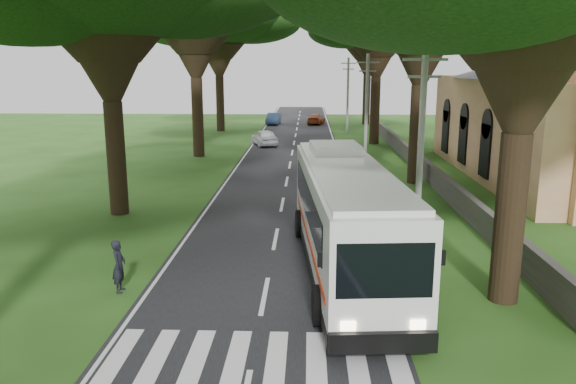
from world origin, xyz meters
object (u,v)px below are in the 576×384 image
(coach_bus, at_px, (346,215))
(distant_car_c, at_px, (316,119))
(pole_far, at_px, (348,94))
(distant_car_b, at_px, (274,119))
(pole_mid, at_px, (366,108))
(pole_near, at_px, (421,149))
(pedestrian, at_px, (119,266))
(church, at_px, (571,103))
(distant_car_a, at_px, (264,137))

(coach_bus, height_order, distant_car_c, coach_bus)
(pole_far, height_order, distant_car_c, pole_far)
(distant_car_b, bearing_deg, pole_mid, -69.87)
(pole_near, bearing_deg, pedestrian, -159.78)
(church, distance_m, coach_bus, 23.00)
(pole_far, bearing_deg, church, -63.18)
(pole_near, xyz_separation_m, coach_bus, (-2.81, -1.51, -2.13))
(distant_car_b, bearing_deg, pole_far, -42.83)
(distant_car_a, height_order, pedestrian, pedestrian)
(church, height_order, distant_car_b, church)
(coach_bus, bearing_deg, pedestrian, -167.70)
(pole_mid, relative_size, distant_car_c, 1.84)
(pole_near, distance_m, pedestrian, 11.39)
(distant_car_a, distance_m, distant_car_c, 19.86)
(church, bearing_deg, pedestrian, -139.47)
(pole_near, height_order, distant_car_b, pole_near)
(pole_far, distance_m, coach_bus, 41.66)
(pole_far, relative_size, distant_car_b, 1.89)
(distant_car_c, bearing_deg, pole_far, 118.65)
(distant_car_c, distance_m, pedestrian, 53.73)
(church, height_order, distant_car_c, church)
(distant_car_b, bearing_deg, church, -54.26)
(church, relative_size, pole_mid, 3.00)
(coach_bus, bearing_deg, pole_far, 81.54)
(distant_car_c, relative_size, pedestrian, 2.50)
(pole_near, height_order, pedestrian, pole_near)
(church, relative_size, pedestrian, 13.78)
(pole_mid, bearing_deg, pole_near, -90.00)
(pole_near, distance_m, pole_mid, 20.00)
(distant_car_a, bearing_deg, pole_near, 85.44)
(distant_car_a, bearing_deg, pole_mid, 108.86)
(pole_near, bearing_deg, pole_mid, 90.00)
(pole_mid, xyz_separation_m, distant_car_b, (-8.50, 28.99, -3.45))
(church, xyz_separation_m, pole_mid, (-12.36, 4.45, -0.73))
(distant_car_b, relative_size, pedestrian, 2.43)
(pedestrian, bearing_deg, distant_car_b, -5.86)
(distant_car_b, height_order, pedestrian, pedestrian)
(distant_car_b, relative_size, distant_car_c, 0.98)
(pole_mid, height_order, distant_car_c, pole_mid)
(distant_car_c, bearing_deg, pedestrian, 92.41)
(pole_mid, distance_m, distant_car_a, 13.58)
(church, relative_size, pole_near, 3.00)
(pole_near, bearing_deg, distant_car_b, 99.84)
(pole_near, height_order, distant_car_a, pole_near)
(pole_near, bearing_deg, coach_bus, -151.68)
(coach_bus, height_order, distant_car_b, coach_bus)
(pole_near, bearing_deg, church, 51.50)
(pole_near, distance_m, distant_car_b, 49.85)
(pole_far, distance_m, distant_car_a, 13.16)
(pole_far, height_order, pedestrian, pole_far)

